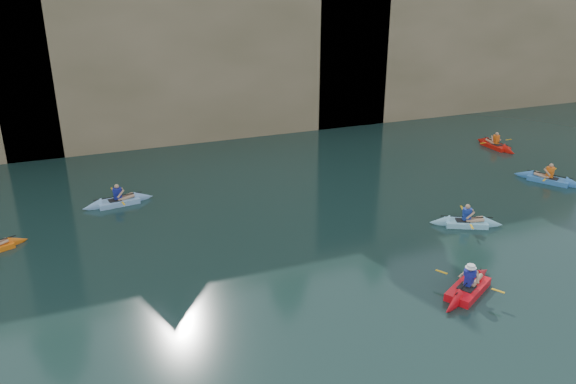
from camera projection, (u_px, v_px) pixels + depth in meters
name	position (u px, v px, depth m)	size (l,w,h in m)	color
ground	(345.00, 344.00, 16.09)	(160.00, 160.00, 0.00)	black
cliff	(154.00, 31.00, 39.77)	(70.00, 16.00, 12.00)	tan
cliff_slab_center	(208.00, 46.00, 34.19)	(24.00, 2.40, 11.40)	#967D5B
cliff_slab_east	(473.00, 44.00, 41.38)	(26.00, 2.40, 9.84)	#967D5B
sea_cave_center	(115.00, 123.00, 33.06)	(3.50, 1.00, 3.20)	black
sea_cave_east	(329.00, 94.00, 37.66)	(5.00, 1.00, 4.50)	black
main_kayaker	(468.00, 288.00, 18.61)	(3.41, 2.39, 1.29)	red
kayaker_ltblue_near	(466.00, 222.00, 23.53)	(3.03, 2.14, 1.19)	#8ED5ED
kayaker_red_far	(495.00, 145.00, 33.87)	(2.36, 3.25, 1.19)	red
kayaker_ltblue_mid	(118.00, 201.00, 25.65)	(3.29, 2.40, 1.23)	#83B0DC
kayaker_blue_east	(549.00, 179.00, 28.36)	(2.41, 3.36, 1.23)	#397AC2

